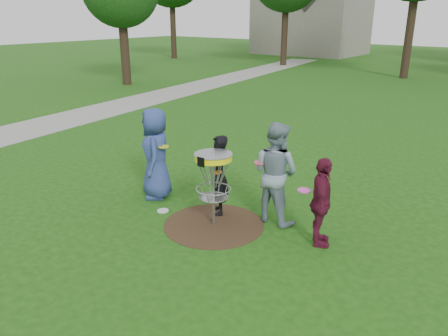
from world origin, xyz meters
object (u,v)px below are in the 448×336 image
Objects in this scene: player_black at (219,175)px; player_blue at (156,154)px; disc_golf_basket at (213,172)px; player_grey at (275,173)px; player_maroon at (321,203)px.

player_blue is at bearing -128.60° from player_black.
player_blue reaches higher than player_black.
player_blue is 1.34× the size of disc_golf_basket.
player_blue is 2.53m from player_grey.
player_black is at bearing 52.59° from player_blue.
player_black is 0.58m from disc_golf_basket.
player_black is at bearing 118.13° from disc_golf_basket.
player_blue is at bearing 15.66° from player_grey.
player_black reaches higher than disc_golf_basket.
player_blue is 1.25× the size of player_maroon.
player_maroon is 1.08× the size of disc_golf_basket.
player_grey reaches higher than player_black.
player_grey is at bearing 59.00° from player_blue.
player_black is at bearing 24.87° from player_grey.
player_maroon is (1.05, -0.32, -0.18)m from player_grey.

